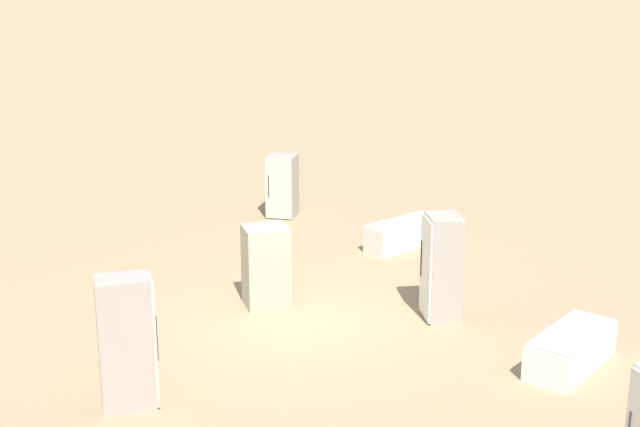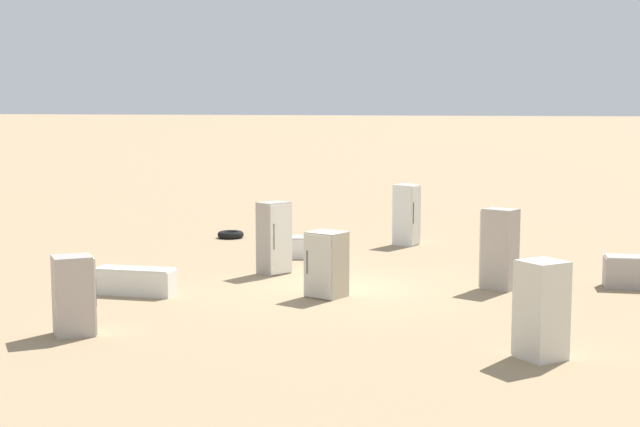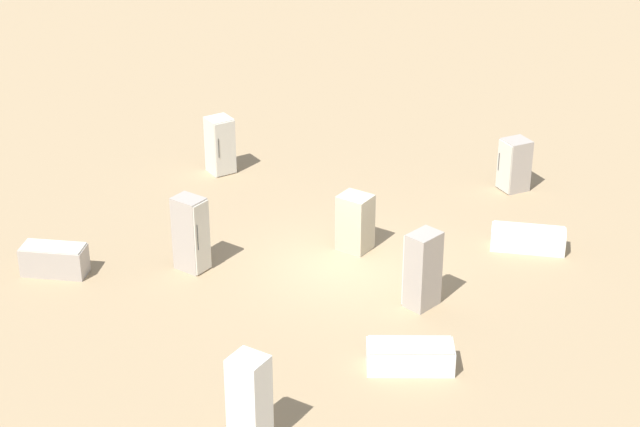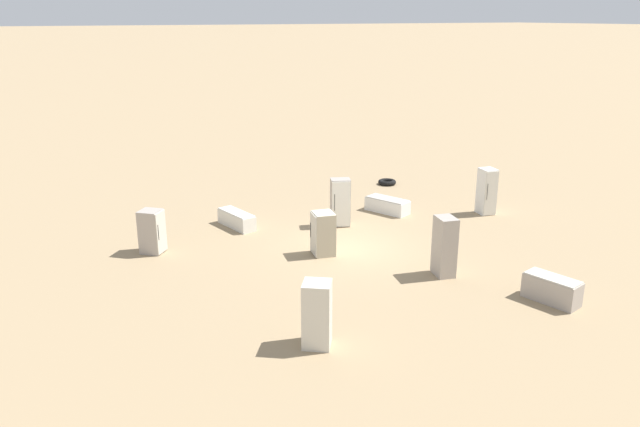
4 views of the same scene
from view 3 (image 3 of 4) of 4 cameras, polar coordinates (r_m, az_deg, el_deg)
name	(u,v)px [view 3 (image 3 of 4)]	position (r m, az deg, el deg)	size (l,w,h in m)	color
ground_plane	(347,265)	(26.97, 1.46, -2.75)	(1000.00, 1000.00, 0.00)	#9E8460
discarded_fridge_0	(514,165)	(31.24, 10.33, 2.57)	(1.00, 0.99, 1.53)	#A89E93
discarded_fridge_1	(528,239)	(28.06, 11.04, -1.34)	(0.97, 1.98, 0.62)	silver
discarded_fridge_2	(54,260)	(27.20, -13.99, -2.41)	(1.02, 1.70, 0.77)	#A89E93
discarded_fridge_3	(191,234)	(26.55, -6.90, -1.08)	(0.71, 0.89, 1.94)	#A89E93
discarded_fridge_4	(220,145)	(31.99, -5.35, 3.65)	(0.97, 0.98, 1.72)	beige
discarded_fridge_5	(410,356)	(22.97, 4.83, -7.60)	(1.38, 2.00, 0.60)	white
discarded_fridge_6	(249,400)	(20.53, -3.80, -9.90)	(0.69, 0.79, 1.92)	white
discarded_fridge_7	(355,222)	(27.42, 1.90, -0.47)	(0.86, 0.91, 1.51)	#B2A88E
discarded_fridge_8	(422,269)	(24.93, 5.48, -2.99)	(0.91, 0.83, 1.88)	#A89E93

